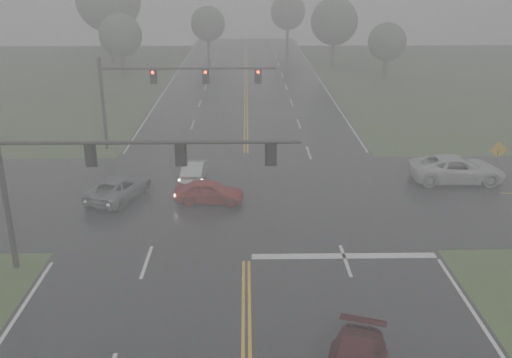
{
  "coord_description": "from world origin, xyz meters",
  "views": [
    {
      "loc": [
        0.05,
        -8.86,
        12.48
      ],
      "look_at": [
        0.48,
        16.0,
        3.24
      ],
      "focal_mm": 40.0,
      "sensor_mm": 36.0,
      "label": 1
    }
  ],
  "objects_px": {
    "sedan_silver": "(195,179)",
    "signal_gantry_far": "(156,85)",
    "car_grey": "(120,199)",
    "pickup_white": "(455,181)",
    "sedan_red": "(210,203)",
    "signal_gantry_near": "(96,169)"
  },
  "relations": [
    {
      "from": "sedan_silver",
      "to": "signal_gantry_far",
      "type": "bearing_deg",
      "value": -61.36
    },
    {
      "from": "car_grey",
      "to": "pickup_white",
      "type": "xyz_separation_m",
      "value": [
        20.3,
        2.47,
        0.0
      ]
    },
    {
      "from": "sedan_red",
      "to": "signal_gantry_near",
      "type": "distance_m",
      "value": 9.57
    },
    {
      "from": "pickup_white",
      "to": "signal_gantry_far",
      "type": "distance_m",
      "value": 21.19
    },
    {
      "from": "sedan_silver",
      "to": "signal_gantry_near",
      "type": "relative_size",
      "value": 0.29
    },
    {
      "from": "car_grey",
      "to": "signal_gantry_near",
      "type": "relative_size",
      "value": 0.37
    },
    {
      "from": "sedan_red",
      "to": "sedan_silver",
      "type": "xyz_separation_m",
      "value": [
        -1.14,
        3.76,
        0.0
      ]
    },
    {
      "from": "pickup_white",
      "to": "signal_gantry_near",
      "type": "height_order",
      "value": "signal_gantry_near"
    },
    {
      "from": "sedan_red",
      "to": "signal_gantry_near",
      "type": "bearing_deg",
      "value": 155.6
    },
    {
      "from": "sedan_silver",
      "to": "car_grey",
      "type": "xyz_separation_m",
      "value": [
        -4.07,
        -3.07,
        0.0
      ]
    },
    {
      "from": "car_grey",
      "to": "pickup_white",
      "type": "distance_m",
      "value": 20.44
    },
    {
      "from": "car_grey",
      "to": "signal_gantry_far",
      "type": "distance_m",
      "value": 10.83
    },
    {
      "from": "pickup_white",
      "to": "signal_gantry_near",
      "type": "bearing_deg",
      "value": 118.72
    },
    {
      "from": "signal_gantry_near",
      "to": "sedan_red",
      "type": "bearing_deg",
      "value": 59.95
    },
    {
      "from": "sedan_red",
      "to": "pickup_white",
      "type": "relative_size",
      "value": 0.67
    },
    {
      "from": "sedan_silver",
      "to": "signal_gantry_far",
      "type": "height_order",
      "value": "signal_gantry_far"
    },
    {
      "from": "sedan_silver",
      "to": "sedan_red",
      "type": "bearing_deg",
      "value": 110.33
    },
    {
      "from": "sedan_red",
      "to": "sedan_silver",
      "type": "height_order",
      "value": "sedan_red"
    },
    {
      "from": "car_grey",
      "to": "signal_gantry_near",
      "type": "bearing_deg",
      "value": 116.47
    },
    {
      "from": "sedan_red",
      "to": "signal_gantry_near",
      "type": "height_order",
      "value": "signal_gantry_near"
    },
    {
      "from": "sedan_red",
      "to": "pickup_white",
      "type": "height_order",
      "value": "pickup_white"
    },
    {
      "from": "sedan_silver",
      "to": "signal_gantry_near",
      "type": "bearing_deg",
      "value": 77.91
    }
  ]
}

